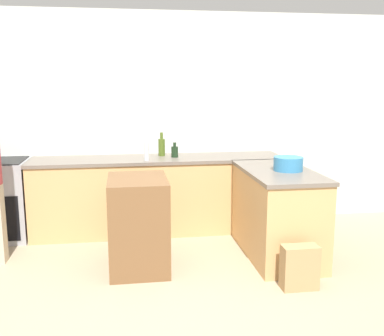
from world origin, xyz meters
The scene contains 10 objects.
ground_plane centered at (0.00, 0.00, 0.00)m, with size 14.00×14.00×0.00m, color tan.
wall_back centered at (0.00, 2.53, 1.35)m, with size 8.00×0.06×2.70m.
counter_back centered at (0.00, 2.17, 0.46)m, with size 3.06×0.68×0.93m.
counter_peninsula centered at (1.19, 1.19, 0.46)m, with size 0.69×1.35×0.93m.
island_table centered at (-0.29, 1.05, 0.46)m, with size 0.57×0.74×0.91m.
mixing_bowl centered at (1.27, 1.14, 1.00)m, with size 0.30×0.30×0.14m.
wine_bottle_dark centered at (0.20, 2.17, 1.00)m, with size 0.08×0.08×0.18m.
vinegar_bottle_clear centered at (-0.15, 1.99, 1.04)m, with size 0.06×0.06×0.29m.
olive_oil_bottle centered at (0.06, 2.30, 1.04)m, with size 0.08×0.08×0.29m.
paper_bag centered at (1.12, 0.36, 0.20)m, with size 0.33×0.17×0.40m.
Camera 1 is at (-0.40, -3.23, 1.82)m, focal length 42.00 mm.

